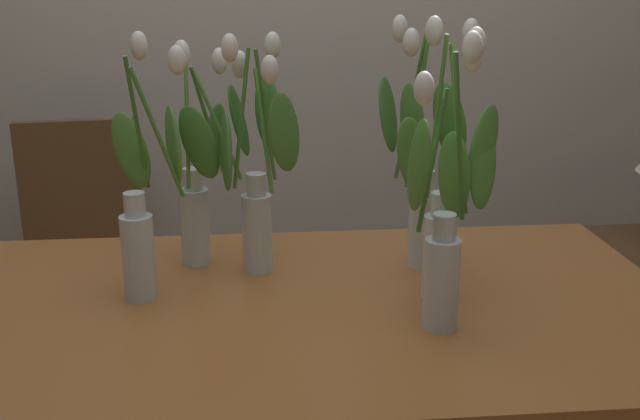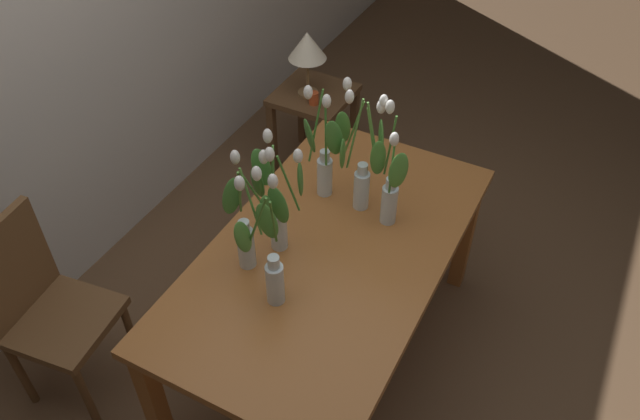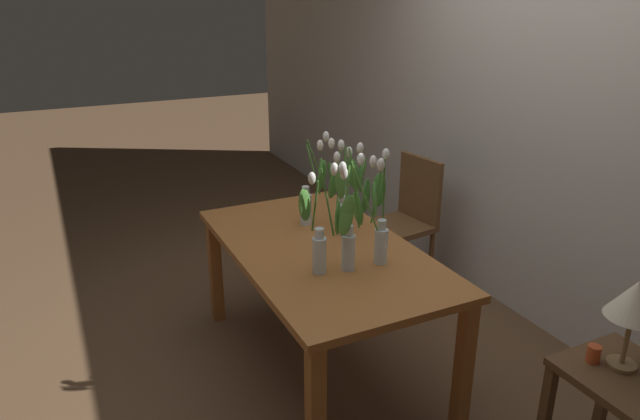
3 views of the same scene
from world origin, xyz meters
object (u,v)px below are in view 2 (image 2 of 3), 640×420
dining_table (330,264)px  tulip_vase_3 (269,262)px  tulip_vase_1 (248,223)px  pillar_candle (314,98)px  table_lamp (307,47)px  tulip_vase_2 (279,207)px  dining_chair (43,305)px  tulip_vase_5 (362,161)px  tulip_vase_0 (323,161)px  side_table (314,109)px  tulip_vase_4 (389,188)px

dining_table → tulip_vase_3: bearing=164.8°
tulip_vase_1 → pillar_candle: (1.37, 0.45, -0.35)m
tulip_vase_1 → table_lamp: bearing=20.3°
tulip_vase_2 → pillar_candle: tulip_vase_2 is taller
dining_chair → tulip_vase_5: bearing=-45.7°
table_lamp → dining_chair: bearing=173.3°
tulip_vase_0 → tulip_vase_3: tulip_vase_0 is taller
table_lamp → pillar_candle: bearing=-133.4°
dining_chair → side_table: 1.95m
tulip_vase_5 → side_table: tulip_vase_5 is taller
tulip_vase_1 → dining_chair: tulip_vase_1 is taller
tulip_vase_0 → dining_chair: bearing=138.5°
dining_table → pillar_candle: dining_table is taller
tulip_vase_4 → tulip_vase_5: bearing=71.8°
tulip_vase_2 → tulip_vase_5: bearing=-24.0°
side_table → table_lamp: size_ratio=1.38×
dining_table → tulip_vase_5: 0.45m
side_table → pillar_candle: (-0.11, -0.06, 0.16)m
tulip_vase_0 → tulip_vase_1: 0.48m
tulip_vase_1 → table_lamp: size_ratio=1.31×
tulip_vase_1 → table_lamp: 1.54m
tulip_vase_2 → table_lamp: tulip_vase_2 is taller
tulip_vase_2 → table_lamp: size_ratio=1.34×
tulip_vase_3 → tulip_vase_0: bearing=8.6°
tulip_vase_5 → tulip_vase_3: bearing=173.2°
dining_table → tulip_vase_4: 0.40m
tulip_vase_3 → tulip_vase_5: bearing=-6.8°
tulip_vase_2 → table_lamp: 1.45m
tulip_vase_2 → tulip_vase_3: size_ratio=0.99×
tulip_vase_4 → pillar_candle: tulip_vase_4 is taller
tulip_vase_3 → side_table: tulip_vase_3 is taller
tulip_vase_0 → side_table: bearing=30.4°
tulip_vase_4 → side_table: 1.44m
tulip_vase_2 → tulip_vase_3: tulip_vase_3 is taller
tulip_vase_3 → table_lamp: size_ratio=1.36×
tulip_vase_5 → table_lamp: (0.94, 0.77, -0.12)m
tulip_vase_1 → tulip_vase_0: bearing=-8.4°
pillar_candle → table_lamp: bearing=46.6°
tulip_vase_3 → dining_chair: 1.05m
tulip_vase_5 → dining_chair: bearing=134.3°
tulip_vase_3 → tulip_vase_4: (0.58, -0.22, 0.00)m
dining_table → tulip_vase_3: tulip_vase_3 is taller
dining_chair → tulip_vase_3: bearing=-69.6°
table_lamp → side_table: bearing=-31.1°
tulip_vase_0 → pillar_candle: 1.09m
side_table → pillar_candle: pillar_candle is taller
tulip_vase_2 → side_table: size_ratio=0.97×
table_lamp → pillar_candle: size_ratio=5.31×
tulip_vase_0 → tulip_vase_2: size_ratio=1.06×
tulip_vase_1 → side_table: bearing=19.2°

